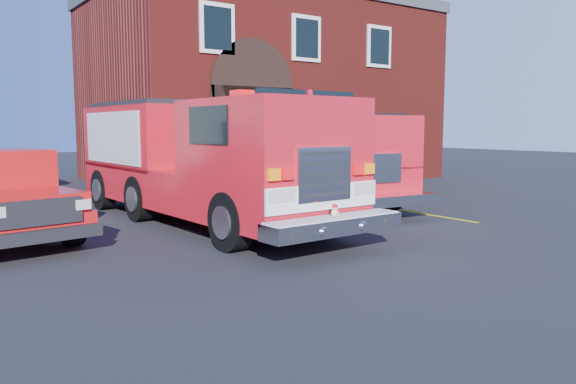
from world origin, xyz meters
TOP-DOWN VIEW (x-y plane):
  - ground at (0.00, 0.00)m, footprint 100.00×100.00m
  - parking_stripe_near at (6.50, 1.00)m, footprint 0.12×3.00m
  - parking_stripe_mid at (6.50, 4.00)m, footprint 0.12×3.00m
  - parking_stripe_far at (6.50, 7.00)m, footprint 0.12×3.00m
  - fire_station at (8.99, 13.98)m, footprint 15.20×10.20m
  - fire_engine at (0.66, 3.77)m, footprint 3.33×10.53m
  - secondary_truck at (4.95, 5.40)m, footprint 3.66×9.45m

SIDE VIEW (x-z plane):
  - ground at x=0.00m, z-range 0.00..0.00m
  - parking_stripe_near at x=6.50m, z-range 0.00..0.01m
  - parking_stripe_mid at x=6.50m, z-range 0.00..0.01m
  - parking_stripe_far at x=6.50m, z-range 0.00..0.01m
  - secondary_truck at x=4.95m, z-range 0.13..3.13m
  - fire_engine at x=0.66m, z-range 0.06..3.27m
  - fire_station at x=8.99m, z-range 0.03..8.48m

